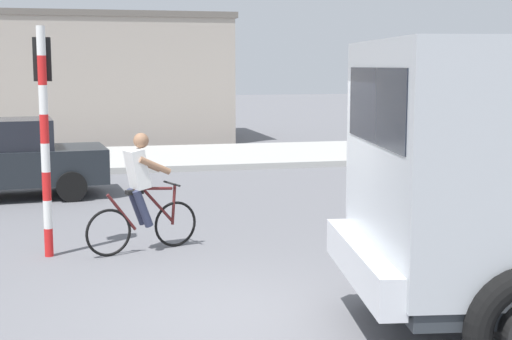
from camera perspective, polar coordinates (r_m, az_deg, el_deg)
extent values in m
plane|color=slate|center=(8.28, -0.94, -10.79)|extent=(120.00, 120.00, 0.00)
cube|color=#ADADA8|center=(21.29, -8.79, 0.91)|extent=(80.00, 5.00, 0.16)
cube|color=silver|center=(7.23, 8.04, -7.03)|extent=(0.60, 2.38, 0.36)
cube|color=black|center=(7.03, 9.48, 4.88)|extent=(0.44, 2.12, 0.70)
torus|color=black|center=(8.77, 13.15, -6.17)|extent=(1.12, 0.40, 1.10)
cylinder|color=black|center=(8.77, 13.15, -6.17)|extent=(0.53, 0.37, 0.50)
torus|color=black|center=(11.12, -6.17, -4.13)|extent=(0.65, 0.27, 0.68)
torus|color=black|center=(10.70, -11.20, -4.72)|extent=(0.65, 0.27, 0.68)
cylinder|color=#591E1E|center=(10.86, -7.85, -1.41)|extent=(0.58, 0.24, 0.09)
cylinder|color=#591E1E|center=(10.93, -7.54, -2.65)|extent=(0.49, 0.21, 0.57)
cylinder|color=#591E1E|center=(10.72, -10.24, -3.19)|extent=(0.43, 0.19, 0.57)
cylinder|color=#591E1E|center=(11.05, -6.31, -2.65)|extent=(0.10, 0.07, 0.59)
cylinder|color=black|center=(10.99, -6.45, -1.04)|extent=(0.20, 0.48, 0.03)
cube|color=black|center=(10.75, -9.28, -1.68)|extent=(0.27, 0.19, 0.06)
cube|color=white|center=(10.72, -9.07, 0.09)|extent=(0.39, 0.40, 0.59)
sphere|color=#9E7051|center=(10.70, -8.78, 2.24)|extent=(0.22, 0.22, 0.22)
cylinder|color=#2D334C|center=(10.91, -9.08, -2.76)|extent=(0.33, 0.22, 0.57)
cylinder|color=#9E7051|center=(10.94, -8.47, 0.52)|extent=(0.49, 0.25, 0.29)
cylinder|color=#2D334C|center=(10.73, -8.64, -2.93)|extent=(0.33, 0.22, 0.57)
cylinder|color=#9E7051|center=(10.65, -7.74, 0.34)|extent=(0.49, 0.25, 0.29)
cylinder|color=red|center=(10.92, -15.55, -5.35)|extent=(0.12, 0.12, 0.40)
cylinder|color=white|center=(10.84, -15.63, -3.29)|extent=(0.12, 0.12, 0.40)
cylinder|color=red|center=(10.77, -15.71, -1.20)|extent=(0.12, 0.12, 0.40)
cylinder|color=white|center=(10.72, -15.79, 0.91)|extent=(0.12, 0.12, 0.40)
cylinder|color=red|center=(10.68, -15.87, 3.04)|extent=(0.12, 0.12, 0.40)
cylinder|color=white|center=(10.65, -15.95, 5.18)|extent=(0.12, 0.12, 0.40)
cylinder|color=red|center=(10.64, -16.03, 7.33)|extent=(0.12, 0.12, 0.40)
cylinder|color=white|center=(10.65, -16.12, 9.48)|extent=(0.12, 0.12, 0.40)
cube|color=black|center=(10.82, -16.02, 8.13)|extent=(0.24, 0.20, 0.60)
sphere|color=red|center=(10.94, -16.00, 8.13)|extent=(0.14, 0.14, 0.14)
cube|color=#1E2328|center=(15.89, -18.67, 0.27)|extent=(4.14, 2.05, 0.70)
cylinder|color=black|center=(16.82, -14.39, -0.36)|extent=(0.61, 0.23, 0.60)
cylinder|color=black|center=(15.14, -13.91, -1.24)|extent=(0.61, 0.23, 0.60)
cube|color=#9E9389|center=(27.45, -12.65, 6.65)|extent=(9.60, 5.22, 4.25)
cube|color=#5E5852|center=(27.49, -12.79, 11.29)|extent=(9.79, 5.33, 0.20)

